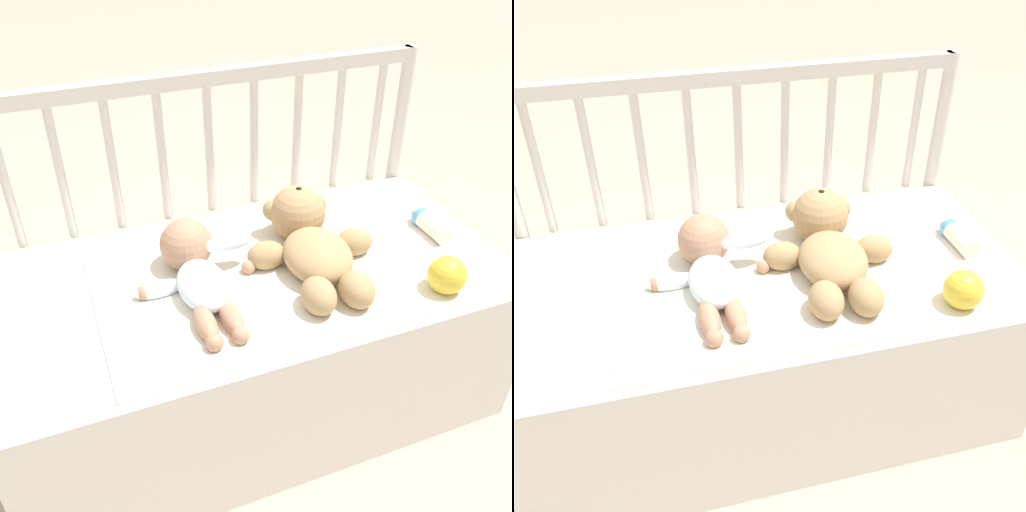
# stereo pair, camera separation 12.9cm
# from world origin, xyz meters

# --- Properties ---
(ground_plane) EXTENTS (12.00, 12.00, 0.00)m
(ground_plane) POSITION_xyz_m (0.00, 0.00, 0.00)
(ground_plane) COLOR tan
(crib_mattress) EXTENTS (1.19, 0.59, 0.42)m
(crib_mattress) POSITION_xyz_m (0.00, 0.00, 0.21)
(crib_mattress) COLOR white
(crib_mattress) RESTS_ON ground_plane
(crib_rail) EXTENTS (1.19, 0.04, 0.80)m
(crib_rail) POSITION_xyz_m (0.00, 0.32, 0.56)
(crib_rail) COLOR beige
(crib_rail) RESTS_ON ground_plane
(blanket) EXTENTS (0.76, 0.49, 0.01)m
(blanket) POSITION_xyz_m (0.01, -0.03, 0.42)
(blanket) COLOR silver
(blanket) RESTS_ON crib_mattress
(teddy_bear) EXTENTS (0.32, 0.41, 0.14)m
(teddy_bear) POSITION_xyz_m (0.15, 0.01, 0.47)
(teddy_bear) COLOR tan
(teddy_bear) RESTS_ON crib_mattress
(baby) EXTENTS (0.29, 0.37, 0.12)m
(baby) POSITION_xyz_m (-0.14, 0.01, 0.47)
(baby) COLOR white
(baby) RESTS_ON crib_mattress
(baby_bottle) EXTENTS (0.05, 0.14, 0.05)m
(baby_bottle) POSITION_xyz_m (0.49, 0.01, 0.44)
(baby_bottle) COLOR #F4E5CC
(baby_bottle) RESTS_ON crib_mattress
(toy_ball) EXTENTS (0.09, 0.09, 0.09)m
(toy_ball) POSITION_xyz_m (0.38, -0.21, 0.46)
(toy_ball) COLOR yellow
(toy_ball) RESTS_ON crib_mattress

